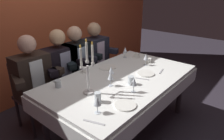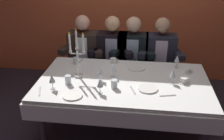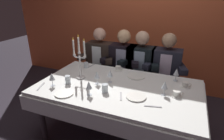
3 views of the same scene
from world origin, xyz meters
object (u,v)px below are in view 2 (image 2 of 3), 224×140
at_px(water_tumbler_1, 114,84).
at_px(seated_diner_3, 160,53).
at_px(coffee_cup_1, 113,61).
at_px(wine_glass_3, 177,59).
at_px(wine_glass_1, 100,71).
at_px(wine_glass_2, 52,79).
at_px(dinner_plate_1, 136,67).
at_px(dining_table, 123,89).
at_px(seated_diner_1, 112,51).
at_px(wine_glass_0, 100,83).
at_px(water_tumbler_2, 76,61).
at_px(wine_glass_5, 113,68).
at_px(candelabra, 77,58).
at_px(wine_glass_4, 173,74).
at_px(water_tumbler_0, 68,80).
at_px(seated_diner_2, 133,52).
at_px(dinner_plate_0, 73,95).
at_px(coffee_cup_2, 188,71).
at_px(dinner_plate_2, 148,88).
at_px(seated_diner_0, 84,49).
at_px(coffee_cup_0, 184,81).

xyz_separation_m(water_tumbler_1, seated_diner_3, (0.53, 1.08, -0.05)).
height_order(water_tumbler_1, coffee_cup_1, water_tumbler_1).
bearing_deg(wine_glass_3, coffee_cup_1, 176.27).
distance_m(wine_glass_1, coffee_cup_1, 0.51).
bearing_deg(wine_glass_2, dinner_plate_1, 36.31).
height_order(dining_table, seated_diner_1, seated_diner_1).
relative_size(wine_glass_0, water_tumbler_2, 2.00).
distance_m(wine_glass_0, water_tumbler_1, 0.19).
bearing_deg(coffee_cup_1, wine_glass_1, -99.71).
distance_m(dining_table, coffee_cup_1, 0.51).
height_order(dining_table, wine_glass_5, wine_glass_5).
distance_m(candelabra, wine_glass_4, 1.06).
bearing_deg(coffee_cup_1, water_tumbler_0, -123.92).
bearing_deg(seated_diner_2, wine_glass_0, -102.67).
height_order(wine_glass_0, wine_glass_2, same).
height_order(wine_glass_5, seated_diner_3, seated_diner_3).
xyz_separation_m(wine_glass_5, water_tumbler_1, (0.04, -0.25, -0.07)).
relative_size(wine_glass_0, seated_diner_2, 0.13).
relative_size(wine_glass_1, seated_diner_3, 0.13).
bearing_deg(dinner_plate_0, seated_diner_1, 79.35).
relative_size(coffee_cup_1, seated_diner_1, 0.11).
bearing_deg(dining_table, coffee_cup_2, 20.60).
bearing_deg(water_tumbler_0, dinner_plate_1, 35.01).
height_order(dinner_plate_2, wine_glass_0, wine_glass_0).
xyz_separation_m(wine_glass_1, coffee_cup_2, (0.99, 0.32, -0.09)).
relative_size(dinner_plate_0, wine_glass_3, 1.24).
bearing_deg(wine_glass_5, seated_diner_3, 55.41).
bearing_deg(water_tumbler_0, seated_diner_2, 58.46).
relative_size(wine_glass_3, seated_diner_2, 0.13).
xyz_separation_m(candelabra, coffee_cup_2, (1.26, 0.25, -0.20)).
distance_m(water_tumbler_2, coffee_cup_1, 0.48).
bearing_deg(wine_glass_4, dinner_plate_2, -147.96).
xyz_separation_m(wine_glass_1, wine_glass_4, (0.79, 0.03, 0.00)).
bearing_deg(water_tumbler_1, dinner_plate_2, 3.29).
relative_size(water_tumbler_2, seated_diner_1, 0.07).
relative_size(water_tumbler_2, coffee_cup_2, 0.62).
xyz_separation_m(wine_glass_1, water_tumbler_0, (-0.33, -0.13, -0.06)).
xyz_separation_m(seated_diner_0, seated_diner_1, (0.42, 0.00, 0.00)).
bearing_deg(coffee_cup_0, dinner_plate_0, -159.65).
distance_m(wine_glass_3, seated_diner_1, 0.99).
bearing_deg(coffee_cup_0, dinner_plate_1, 149.05).
bearing_deg(coffee_cup_2, seated_diner_0, 156.42).
bearing_deg(coffee_cup_2, dinner_plate_0, -150.66).
bearing_deg(coffee_cup_1, wine_glass_2, -126.47).
distance_m(wine_glass_5, coffee_cup_1, 0.41).
bearing_deg(wine_glass_1, wine_glass_5, 37.35).
xyz_separation_m(wine_glass_4, seated_diner_0, (-1.19, 0.89, -0.12)).
distance_m(candelabra, wine_glass_5, 0.41).
height_order(wine_glass_4, seated_diner_3, seated_diner_3).
relative_size(coffee_cup_0, seated_diner_1, 0.11).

